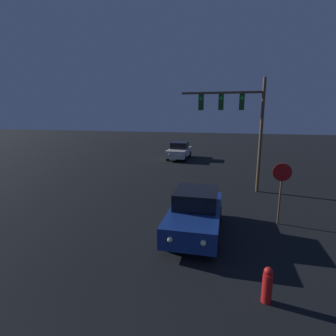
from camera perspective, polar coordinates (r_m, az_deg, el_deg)
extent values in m
cube|color=navy|center=(10.16, 5.95, -10.37)|extent=(1.92, 4.34, 0.72)
cube|color=black|center=(10.13, 6.18, -6.43)|extent=(1.60, 1.87, 0.62)
cylinder|color=black|center=(9.05, 10.37, -15.96)|extent=(0.21, 0.66, 0.65)
cylinder|color=black|center=(9.25, -0.57, -15.11)|extent=(0.21, 0.66, 0.65)
cylinder|color=black|center=(11.48, 11.00, -9.78)|extent=(0.21, 0.66, 0.65)
cylinder|color=black|center=(11.64, 2.52, -9.25)|extent=(0.21, 0.66, 0.65)
sphere|color=#F9EFC6|center=(8.12, 7.70, -15.87)|extent=(0.18, 0.18, 0.18)
sphere|color=#F9EFC6|center=(8.26, 0.42, -15.27)|extent=(0.18, 0.18, 0.18)
cube|color=beige|center=(26.19, 2.46, 3.48)|extent=(1.88, 4.32, 0.72)
cube|color=black|center=(26.31, 2.57, 4.98)|extent=(1.58, 1.85, 0.62)
cylinder|color=black|center=(24.79, 3.74, 2.15)|extent=(0.21, 0.65, 0.65)
cylinder|color=black|center=(25.15, -0.07, 2.31)|extent=(0.21, 0.65, 0.65)
cylinder|color=black|center=(27.38, 4.77, 3.06)|extent=(0.21, 0.65, 0.65)
cylinder|color=black|center=(27.71, 1.31, 3.21)|extent=(0.21, 0.65, 0.65)
sphere|color=#F9EFC6|center=(23.97, 2.58, 2.86)|extent=(0.18, 0.18, 0.18)
sphere|color=#F9EFC6|center=(24.19, 0.22, 2.96)|extent=(0.18, 0.18, 0.18)
cylinder|color=brown|center=(15.71, 19.52, 6.41)|extent=(0.18, 0.18, 6.40)
cube|color=brown|center=(15.64, 11.56, 15.76)|extent=(4.53, 0.12, 0.12)
cube|color=#1E471E|center=(15.60, 15.77, 13.69)|extent=(0.28, 0.28, 0.90)
cylinder|color=green|center=(15.46, 15.83, 14.46)|extent=(0.20, 0.02, 0.20)
cube|color=#1E471E|center=(15.61, 11.48, 13.89)|extent=(0.28, 0.28, 0.90)
cylinder|color=green|center=(15.47, 11.49, 14.66)|extent=(0.20, 0.02, 0.20)
cube|color=#1E471E|center=(15.71, 7.23, 14.02)|extent=(0.28, 0.28, 0.90)
cylinder|color=green|center=(15.57, 7.18, 14.79)|extent=(0.20, 0.02, 0.20)
cylinder|color=brown|center=(11.63, 23.22, -5.27)|extent=(0.07, 0.07, 2.57)
cylinder|color=red|center=(11.39, 23.61, -0.87)|extent=(0.73, 0.03, 0.73)
cylinder|color=red|center=(7.37, 20.75, -23.25)|extent=(0.24, 0.24, 0.75)
sphere|color=red|center=(7.13, 21.04, -20.29)|extent=(0.22, 0.22, 0.22)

